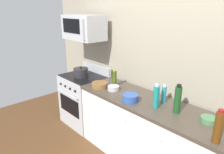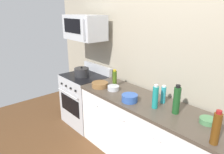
{
  "view_description": "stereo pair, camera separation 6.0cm",
  "coord_description": "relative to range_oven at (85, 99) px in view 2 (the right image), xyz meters",
  "views": [
    {
      "loc": [
        1.32,
        -1.96,
        2.05
      ],
      "look_at": [
        -0.76,
        -0.05,
        1.11
      ],
      "focal_mm": 33.06,
      "sensor_mm": 36.0,
      "label": 1
    },
    {
      "loc": [
        1.36,
        -1.92,
        2.05
      ],
      "look_at": [
        -0.76,
        -0.05,
        1.11
      ],
      "focal_mm": 33.06,
      "sensor_mm": 36.0,
      "label": 2
    }
  ],
  "objects": [
    {
      "name": "bowl_wooden_salad",
      "position": [
        0.61,
        -0.13,
        0.49
      ],
      "size": [
        0.25,
        0.25,
        0.07
      ],
      "color": "brown",
      "rests_on": "countertop_slab"
    },
    {
      "name": "counter_unit",
      "position": [
        1.56,
        -0.0,
        -0.01
      ],
      "size": [
        2.37,
        0.66,
        0.92
      ],
      "color": "white",
      "rests_on": "ground_plane"
    },
    {
      "name": "bowl_blue_mixing",
      "position": [
        1.26,
        -0.16,
        0.5
      ],
      "size": [
        0.21,
        0.21,
        0.09
      ],
      "color": "#2D519E",
      "rests_on": "countertop_slab"
    },
    {
      "name": "bottle_sparkling_teal",
      "position": [
        1.59,
        -0.07,
        0.59
      ],
      "size": [
        0.07,
        0.07,
        0.3
      ],
      "color": "#197F7A",
      "rests_on": "countertop_slab"
    },
    {
      "name": "bottle_wine_green",
      "position": [
        1.82,
        0.0,
        0.61
      ],
      "size": [
        0.08,
        0.08,
        0.34
      ],
      "color": "#19471E",
      "rests_on": "countertop_slab"
    },
    {
      "name": "bowl_steel_prep",
      "position": [
        0.84,
        -0.07,
        0.49
      ],
      "size": [
        0.17,
        0.17,
        0.06
      ],
      "color": "#B2B5BA",
      "rests_on": "countertop_slab"
    },
    {
      "name": "back_wall",
      "position": [
        1.56,
        0.41,
        0.88
      ],
      "size": [
        5.46,
        0.1,
        2.7
      ],
      "primitive_type": "cube",
      "color": "#9E937F",
      "rests_on": "ground_plane"
    },
    {
      "name": "bowl_green_glaze",
      "position": [
        2.16,
        0.06,
        0.48
      ],
      "size": [
        0.17,
        0.17,
        0.05
      ],
      "color": "#477A4C",
      "rests_on": "countertop_slab"
    },
    {
      "name": "microwave",
      "position": [
        0.0,
        0.04,
        1.28
      ],
      "size": [
        0.74,
        0.44,
        0.4
      ],
      "color": "#B7BABF"
    },
    {
      "name": "bottle_dish_soap",
      "position": [
        1.57,
        0.12,
        0.56
      ],
      "size": [
        0.06,
        0.06,
        0.23
      ],
      "color": "teal",
      "rests_on": "countertop_slab"
    },
    {
      "name": "stockpot",
      "position": [
        0.0,
        -0.05,
        0.53
      ],
      "size": [
        0.25,
        0.25,
        0.18
      ],
      "color": "#262628",
      "rests_on": "range_oven"
    },
    {
      "name": "range_oven",
      "position": [
        0.0,
        0.0,
        0.0
      ],
      "size": [
        0.76,
        0.69,
        1.07
      ],
      "color": "#B7BABF",
      "rests_on": "ground_plane"
    },
    {
      "name": "bottle_olive_oil",
      "position": [
        0.74,
        0.05,
        0.58
      ],
      "size": [
        0.07,
        0.07,
        0.27
      ],
      "color": "#385114",
      "rests_on": "countertop_slab"
    },
    {
      "name": "bottle_wine_amber",
      "position": [
        2.36,
        -0.23,
        0.6
      ],
      "size": [
        0.07,
        0.07,
        0.32
      ],
      "color": "#59330F",
      "rests_on": "countertop_slab"
    }
  ]
}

